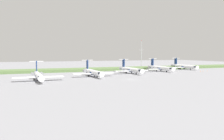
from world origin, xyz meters
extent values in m
plane|color=gray|center=(0.00, 30.00, 0.00)|extent=(500.00, 500.00, 0.00)
cube|color=#597542|center=(0.00, 64.92, 0.89)|extent=(320.00, 20.00, 1.78)
cylinder|color=white|center=(-42.92, 11.33, 2.45)|extent=(2.70, 24.00, 2.70)
cone|color=white|center=(-42.92, -2.17, 2.45)|extent=(2.70, 3.00, 2.70)
cone|color=white|center=(-42.92, 25.33, 2.45)|extent=(2.30, 4.00, 2.29)
cube|color=black|center=(-42.92, -0.27, 2.92)|extent=(2.03, 1.80, 0.90)
cylinder|color=navy|center=(-42.92, 11.33, 2.30)|extent=(2.76, 3.60, 2.76)
cube|color=white|center=(-48.83, 10.33, 1.84)|extent=(11.00, 3.20, 0.36)
cube|color=white|center=(-37.02, 10.33, 1.84)|extent=(11.00, 3.20, 0.36)
cube|color=navy|center=(-42.92, 22.33, 6.40)|extent=(0.36, 3.20, 5.20)
cube|color=white|center=(-42.92, 22.63, 8.80)|extent=(6.80, 1.80, 0.24)
cylinder|color=gray|center=(-45.17, 20.53, 2.65)|extent=(1.50, 3.40, 1.50)
cylinder|color=gray|center=(-40.67, 20.53, 2.65)|extent=(1.50, 3.40, 1.50)
cylinder|color=gray|center=(-42.92, 3.89, 1.00)|extent=(0.20, 0.20, 0.65)
cylinder|color=black|center=(-42.92, 3.89, 0.45)|extent=(0.30, 0.90, 0.90)
cylinder|color=black|center=(-44.82, 13.73, 0.45)|extent=(0.35, 0.90, 0.90)
cylinder|color=black|center=(-41.02, 13.73, 0.45)|extent=(0.35, 0.90, 0.90)
cylinder|color=white|center=(-13.36, 20.92, 2.45)|extent=(2.70, 24.00, 2.70)
cone|color=white|center=(-13.36, 7.42, 2.45)|extent=(2.70, 3.00, 2.70)
cone|color=white|center=(-13.36, 34.92, 2.45)|extent=(2.29, 4.00, 2.29)
cube|color=black|center=(-13.36, 9.32, 2.92)|extent=(2.03, 1.80, 0.90)
cylinder|color=navy|center=(-13.36, 20.92, 2.30)|extent=(2.76, 3.60, 2.76)
cube|color=white|center=(-19.26, 19.92, 1.84)|extent=(11.00, 3.20, 0.36)
cube|color=white|center=(-7.45, 19.92, 1.84)|extent=(11.00, 3.20, 0.36)
cube|color=navy|center=(-13.36, 31.92, 6.40)|extent=(0.36, 3.20, 5.20)
cube|color=white|center=(-13.36, 32.22, 8.80)|extent=(6.80, 1.80, 0.24)
cylinder|color=gray|center=(-15.61, 30.12, 2.65)|extent=(1.50, 3.40, 1.50)
cylinder|color=gray|center=(-11.11, 30.12, 2.65)|extent=(1.50, 3.40, 1.50)
cylinder|color=gray|center=(-13.36, 13.48, 1.00)|extent=(0.20, 0.20, 0.65)
cylinder|color=black|center=(-13.36, 13.48, 0.45)|extent=(0.30, 0.90, 0.90)
cylinder|color=black|center=(-15.26, 23.32, 0.45)|extent=(0.35, 0.90, 0.90)
cylinder|color=black|center=(-11.46, 23.32, 0.45)|extent=(0.35, 0.90, 0.90)
cylinder|color=white|center=(15.25, 31.38, 2.45)|extent=(2.70, 24.00, 2.70)
cone|color=white|center=(15.25, 17.88, 2.45)|extent=(2.70, 3.00, 2.70)
cone|color=white|center=(15.25, 45.38, 2.45)|extent=(2.30, 4.00, 2.29)
cube|color=black|center=(15.25, 19.78, 2.92)|extent=(2.02, 1.80, 0.90)
cylinder|color=navy|center=(15.25, 31.38, 2.30)|extent=(2.76, 3.60, 2.76)
cube|color=white|center=(9.35, 30.38, 1.84)|extent=(11.00, 3.20, 0.36)
cube|color=white|center=(21.16, 30.38, 1.84)|extent=(11.00, 3.20, 0.36)
cube|color=navy|center=(15.25, 42.38, 6.40)|extent=(0.36, 3.20, 5.20)
cube|color=white|center=(15.25, 42.68, 8.80)|extent=(6.80, 1.80, 0.24)
cylinder|color=gray|center=(13.00, 40.58, 2.65)|extent=(1.50, 3.40, 1.50)
cylinder|color=gray|center=(17.50, 40.58, 2.65)|extent=(1.50, 3.40, 1.50)
cylinder|color=gray|center=(15.25, 23.94, 1.00)|extent=(0.20, 0.20, 0.65)
cylinder|color=black|center=(15.25, 23.94, 0.45)|extent=(0.30, 0.90, 0.90)
cylinder|color=black|center=(13.35, 33.78, 0.45)|extent=(0.35, 0.90, 0.90)
cylinder|color=black|center=(17.15, 33.78, 0.45)|extent=(0.35, 0.90, 0.90)
cylinder|color=white|center=(42.92, 39.25, 2.45)|extent=(2.70, 24.00, 2.70)
cone|color=white|center=(42.92, 25.75, 2.45)|extent=(2.70, 3.00, 2.70)
cone|color=white|center=(42.92, 53.25, 2.45)|extent=(2.30, 4.00, 2.29)
cube|color=black|center=(42.92, 27.65, 2.92)|extent=(2.03, 1.80, 0.90)
cylinder|color=navy|center=(42.92, 39.25, 2.30)|extent=(2.76, 3.60, 2.76)
cube|color=white|center=(37.01, 38.25, 1.84)|extent=(11.00, 3.20, 0.36)
cube|color=white|center=(48.82, 38.25, 1.84)|extent=(11.00, 3.20, 0.36)
cube|color=navy|center=(42.92, 50.25, 6.40)|extent=(0.36, 3.20, 5.20)
cube|color=white|center=(42.92, 50.55, 8.80)|extent=(6.80, 1.80, 0.24)
cylinder|color=gray|center=(40.67, 48.45, 2.65)|extent=(1.50, 3.40, 1.50)
cylinder|color=gray|center=(45.17, 48.45, 2.65)|extent=(1.50, 3.40, 1.50)
cylinder|color=gray|center=(42.92, 31.81, 1.00)|extent=(0.20, 0.20, 0.65)
cylinder|color=black|center=(42.92, 31.81, 0.45)|extent=(0.30, 0.90, 0.90)
cylinder|color=black|center=(41.02, 41.65, 0.45)|extent=(0.35, 0.90, 0.90)
cylinder|color=black|center=(44.82, 41.65, 0.45)|extent=(0.35, 0.90, 0.90)
cylinder|color=white|center=(71.84, 49.14, 2.45)|extent=(2.70, 24.00, 2.70)
cone|color=white|center=(71.84, 35.64, 2.45)|extent=(2.70, 3.00, 2.70)
cone|color=white|center=(71.84, 63.14, 2.45)|extent=(2.29, 4.00, 2.29)
cube|color=black|center=(71.84, 37.54, 2.92)|extent=(2.03, 1.80, 0.90)
cylinder|color=navy|center=(71.84, 49.14, 2.30)|extent=(2.76, 3.60, 2.76)
cube|color=white|center=(65.94, 48.14, 1.84)|extent=(11.00, 3.20, 0.36)
cube|color=white|center=(77.75, 48.14, 1.84)|extent=(11.00, 3.20, 0.36)
cube|color=navy|center=(71.84, 60.14, 6.40)|extent=(0.36, 3.20, 5.20)
cube|color=white|center=(71.84, 60.44, 8.80)|extent=(6.80, 1.80, 0.24)
cylinder|color=gray|center=(69.59, 58.34, 2.65)|extent=(1.50, 3.40, 1.50)
cylinder|color=gray|center=(74.09, 58.34, 2.65)|extent=(1.50, 3.40, 1.50)
cylinder|color=gray|center=(71.84, 41.70, 1.00)|extent=(0.20, 0.20, 0.65)
cylinder|color=black|center=(71.84, 41.70, 0.45)|extent=(0.30, 0.90, 0.90)
cylinder|color=black|center=(69.94, 51.54, 0.45)|extent=(0.35, 0.90, 0.90)
cylinder|color=black|center=(73.74, 51.54, 0.45)|extent=(0.35, 0.90, 0.90)
cylinder|color=#B2B2B7|center=(48.86, 77.92, 7.73)|extent=(0.50, 0.50, 15.46)
cylinder|color=#B2B2B7|center=(48.86, 77.92, 19.62)|extent=(0.28, 0.28, 8.32)
cube|color=#B2B2B7|center=(48.86, 77.92, 15.86)|extent=(4.40, 0.20, 0.20)
sphere|color=red|center=(48.86, 77.92, 24.03)|extent=(0.50, 0.50, 0.50)
cone|color=orange|center=(68.44, 27.54, 0.28)|extent=(0.44, 0.44, 0.55)
cone|color=orange|center=(70.99, 27.57, 0.28)|extent=(0.44, 0.44, 0.55)
cone|color=orange|center=(75.46, 28.02, 0.28)|extent=(0.44, 0.44, 0.55)
camera|label=1|loc=(-51.91, -102.62, 12.77)|focal=37.61mm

